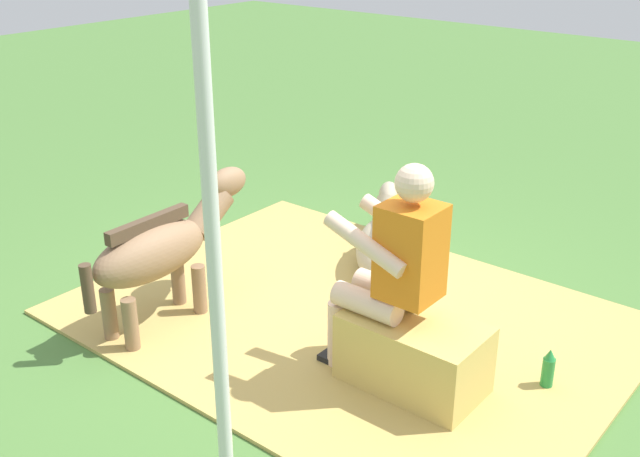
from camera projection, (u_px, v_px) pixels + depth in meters
ground_plane at (316, 320)px, 4.92m from camera, size 24.00×24.00×0.00m
hay_patch at (348, 318)px, 4.92m from camera, size 3.41×2.55×0.02m
hay_bale at (413, 355)px, 4.16m from camera, size 0.77×0.45×0.42m
person_seated at (392, 266)px, 4.06m from camera, size 0.66×0.41×1.30m
pony_standing at (162, 248)px, 4.70m from camera, size 0.34×1.35×0.88m
pony_lying at (385, 242)px, 5.59m from camera, size 0.94×1.28×0.42m
soda_bottle at (548, 370)px, 4.19m from camera, size 0.07×0.07×0.26m
tent_pole_left at (215, 270)px, 2.85m from camera, size 0.06×0.06×2.46m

